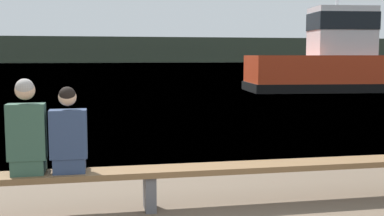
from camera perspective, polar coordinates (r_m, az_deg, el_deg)
The scene contains 6 objects.
water_surface at distance 127.54m, azimuth -10.77°, elevation 5.31°, with size 240.00×240.00×0.00m, color #5684A3.
far_shoreline at distance 129.14m, azimuth -10.81°, elevation 6.78°, with size 600.00×12.00×6.56m, color #384233.
bench_main at distance 5.53m, azimuth -5.07°, elevation -7.96°, with size 8.24×0.40×0.47m.
person_left at distance 5.44m, azimuth -18.99°, elevation -2.73°, with size 0.39×0.39×1.04m.
person_right at distance 5.41m, azimuth -14.42°, elevation -3.23°, with size 0.39×0.38×0.95m.
tugboat_red at distance 25.11m, azimuth 16.53°, elevation 4.94°, with size 8.80×4.28×7.43m.
Camera 1 is at (-0.93, -2.99, 1.75)m, focal length 45.00 mm.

